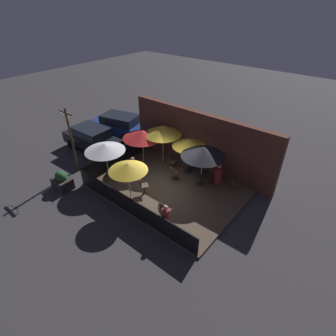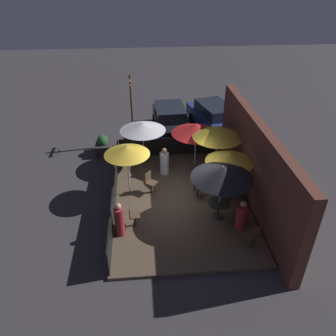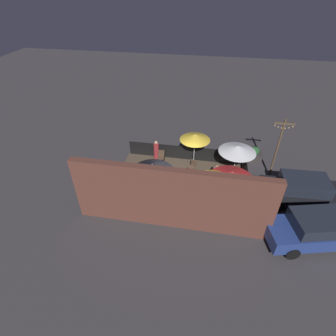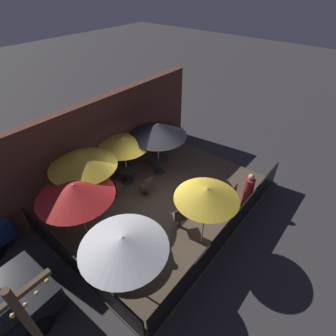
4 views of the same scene
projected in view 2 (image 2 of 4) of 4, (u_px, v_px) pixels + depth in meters
The scene contains 25 objects.
ground_plane at pixel (180, 201), 13.61m from camera, with size 60.00×60.00×0.00m, color #383538.
patio_deck at pixel (180, 200), 13.58m from camera, with size 7.66×5.41×0.12m.
building_wall at pixel (254, 163), 12.92m from camera, with size 9.26×0.36×3.42m.
fence_front at pixel (114, 193), 13.10m from camera, with size 7.46×0.05×0.95m.
fence_side_left at pixel (171, 146), 16.50m from camera, with size 0.05×5.21×0.95m.
patio_umbrella_0 at pixel (230, 158), 12.72m from camera, with size 1.90×1.90×2.08m.
patio_umbrella_1 at pixel (223, 172), 11.53m from camera, with size 2.26×2.26×2.28m.
patio_umbrella_2 at pixel (127, 150), 12.83m from camera, with size 1.82×1.82×2.26m.
patio_umbrella_3 at pixel (196, 129), 14.94m from camera, with size 2.28×2.28×2.10m.
patio_umbrella_4 at pixel (218, 132), 14.12m from camera, with size 2.19×2.19×2.40m.
patio_umbrella_5 at pixel (143, 126), 15.05m from camera, with size 2.13×2.13×2.13m.
dining_table_0 at pixel (227, 185), 13.40m from camera, with size 0.96×0.96×0.74m.
dining_table_1 at pixel (219, 205), 12.32m from camera, with size 0.85×0.85×0.70m.
patio_chair_0 at pixel (133, 215), 11.92m from camera, with size 0.43×0.43×0.94m.
patio_chair_1 at pixel (150, 182), 13.72m from camera, with size 0.56×0.56×0.95m.
patio_chair_2 at pixel (213, 174), 14.25m from camera, with size 0.51×0.51×0.92m.
patio_chair_3 at pixel (196, 187), 13.46m from camera, with size 0.43×0.43×0.91m.
patio_chair_4 at pixel (253, 236), 10.98m from camera, with size 0.53×0.53×0.94m.
patron_0 at pixel (242, 216), 11.84m from camera, with size 0.57×0.57×1.19m.
patron_1 at pixel (120, 221), 11.49m from camera, with size 0.41×0.41×1.35m.
patron_2 at pixel (164, 162), 14.96m from camera, with size 0.44×0.44×1.30m.
planter_box at pixel (103, 146), 16.88m from camera, with size 1.08×0.76×1.03m.
light_post at pixel (132, 107), 16.85m from camera, with size 1.10×0.12×3.83m.
parked_car_0 at pixel (170, 119), 18.74m from camera, with size 4.26×1.91×1.62m.
parked_car_1 at pixel (214, 117), 19.03m from camera, with size 4.87×2.76×1.62m.
Camera 2 is at (10.74, -1.43, 8.37)m, focal length 35.00 mm.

